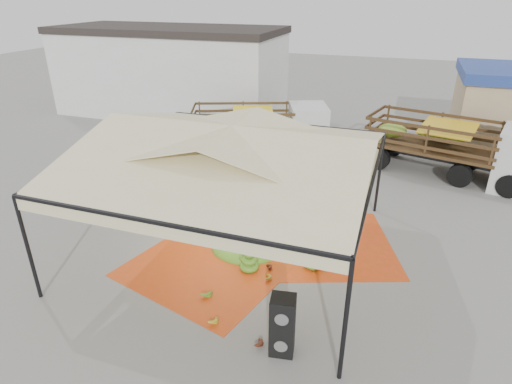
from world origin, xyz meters
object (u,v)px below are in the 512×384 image
(vendor, at_px, (256,177))
(truck_left, at_px, (265,123))
(truck_right, at_px, (462,143))
(speaker_stack, at_px, (282,325))
(banana_heap, at_px, (269,217))

(vendor, height_order, truck_left, truck_left)
(vendor, bearing_deg, truck_left, -65.65)
(truck_left, bearing_deg, truck_right, -24.24)
(speaker_stack, xyz_separation_m, truck_left, (-4.60, 12.78, 0.64))
(truck_left, bearing_deg, banana_heap, -91.59)
(vendor, xyz_separation_m, truck_right, (7.57, 5.03, 0.60))
(banana_heap, distance_m, vendor, 2.69)
(banana_heap, height_order, truck_left, truck_left)
(truck_left, bearing_deg, speaker_stack, -90.95)
(vendor, relative_size, truck_right, 0.24)
(speaker_stack, bearing_deg, vendor, 104.26)
(speaker_stack, distance_m, vendor, 7.86)
(speaker_stack, distance_m, truck_left, 13.60)
(speaker_stack, bearing_deg, truck_right, 60.73)
(banana_heap, relative_size, vendor, 3.15)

